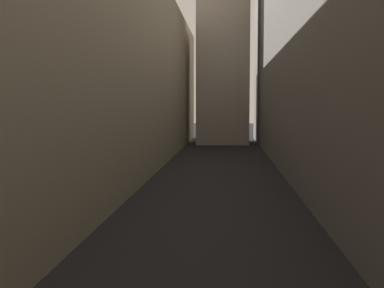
{
  "coord_description": "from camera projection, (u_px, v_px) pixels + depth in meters",
  "views": [
    {
      "loc": [
        0.85,
        11.69,
        5.95
      ],
      "look_at": [
        0.0,
        23.42,
        5.04
      ],
      "focal_mm": 46.68,
      "sensor_mm": 36.0,
      "label": 1
    }
  ],
  "objects": [
    {
      "name": "building_block_left",
      "position": [
        60.0,
        63.0,
        38.8
      ],
      "size": [
        13.55,
        108.0,
        18.45
      ],
      "primitive_type": "cube",
      "color": "gray",
      "rests_on": "ground"
    },
    {
      "name": "ground_plane",
      "position": [
        216.0,
        187.0,
        36.63
      ],
      "size": [
        264.0,
        264.0,
        0.0
      ],
      "primitive_type": "plane",
      "color": "black"
    }
  ]
}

